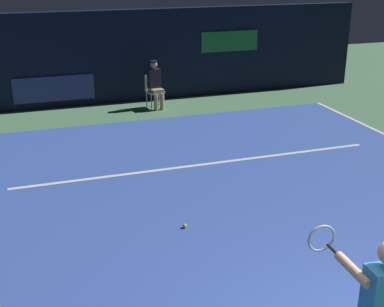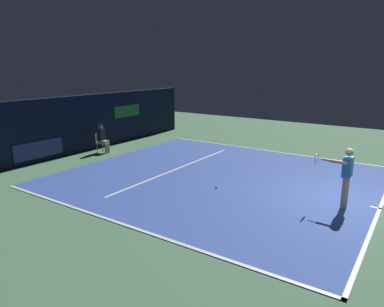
{
  "view_description": "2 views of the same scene",
  "coord_description": "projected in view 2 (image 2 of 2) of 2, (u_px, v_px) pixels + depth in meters",
  "views": [
    {
      "loc": [
        -3.36,
        -3.24,
        4.02
      ],
      "look_at": [
        -0.72,
        4.57,
        0.89
      ],
      "focal_mm": 49.2,
      "sensor_mm": 36.0,
      "label": 1
    },
    {
      "loc": [
        -10.56,
        -1.72,
        3.9
      ],
      "look_at": [
        -0.49,
        5.1,
        0.86
      ],
      "focal_mm": 32.84,
      "sensor_mm": 36.0,
      "label": 2
    }
  ],
  "objects": [
    {
      "name": "ground_plane",
      "position": [
        219.0,
        177.0,
        12.68
      ],
      "size": [
        28.27,
        28.27,
        0.0
      ],
      "primitive_type": "plane",
      "color": "#4C7A56"
    },
    {
      "name": "court_surface",
      "position": [
        219.0,
        177.0,
        12.68
      ],
      "size": [
        9.66,
        10.51,
        0.01
      ],
      "primitive_type": "cube",
      "color": "#3856B2",
      "rests_on": "ground"
    },
    {
      "name": "line_baseline",
      "position": [
        380.0,
        208.0,
        9.85
      ],
      "size": [
        9.66,
        0.1,
        0.01
      ],
      "primitive_type": "cube",
      "color": "white",
      "rests_on": "court_surface"
    },
    {
      "name": "line_sideline_left",
      "position": [
        269.0,
        151.0,
        16.52
      ],
      "size": [
        0.1,
        10.51,
        0.01
      ],
      "primitive_type": "cube",
      "color": "white",
      "rests_on": "court_surface"
    },
    {
      "name": "line_sideline_right",
      "position": [
        124.0,
        225.0,
        8.84
      ],
      "size": [
        0.1,
        10.51,
        0.01
      ],
      "primitive_type": "cube",
      "color": "white",
      "rests_on": "court_surface"
    },
    {
      "name": "line_service",
      "position": [
        178.0,
        169.0,
        13.68
      ],
      "size": [
        7.53,
        0.1,
        0.01
      ],
      "primitive_type": "cube",
      "color": "white",
      "rests_on": "court_surface"
    },
    {
      "name": "line_centre_mark",
      "position": [
        376.0,
        208.0,
        9.9
      ],
      "size": [
        0.1,
        0.3,
        0.01
      ],
      "primitive_type": "cube",
      "color": "white",
      "rests_on": "court_surface"
    },
    {
      "name": "back_wall",
      "position": [
        83.0,
        123.0,
        16.35
      ],
      "size": [
        13.9,
        0.33,
        2.6
      ],
      "color": "black",
      "rests_on": "ground"
    },
    {
      "name": "tennis_player",
      "position": [
        346.0,
        174.0,
        9.71
      ],
      "size": [
        0.58,
        0.95,
        1.73
      ],
      "color": "#DBAD89",
      "rests_on": "ground"
    },
    {
      "name": "line_judge_on_chair",
      "position": [
        102.0,
        138.0,
        16.11
      ],
      "size": [
        0.49,
        0.57,
        1.32
      ],
      "color": "white",
      "rests_on": "ground"
    },
    {
      "name": "tennis_ball",
      "position": [
        216.0,
        187.0,
        11.45
      ],
      "size": [
        0.07,
        0.07,
        0.07
      ],
      "primitive_type": "sphere",
      "color": "#CCE033",
      "rests_on": "court_surface"
    }
  ]
}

